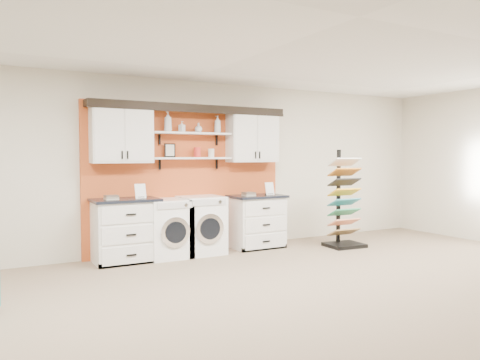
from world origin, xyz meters
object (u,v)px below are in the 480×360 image
base_cabinet_left (125,230)px  sample_rack (344,216)px  washer (168,228)px  base_cabinet_right (257,221)px  dryer (201,225)px

base_cabinet_left → sample_rack: bearing=-10.5°
base_cabinet_left → washer: 0.66m
washer → sample_rack: 3.03m
base_cabinet_right → washer: washer is taller
base_cabinet_right → washer: bearing=-179.9°
base_cabinet_left → base_cabinet_right: (2.26, 0.00, -0.02)m
washer → base_cabinet_left: bearing=179.7°
base_cabinet_left → dryer: (1.22, -0.00, -0.01)m
base_cabinet_right → washer: 1.60m
base_cabinet_left → base_cabinet_right: 2.26m
base_cabinet_right → dryer: bearing=-179.8°
base_cabinet_left → washer: (0.66, -0.00, -0.02)m
base_cabinet_right → sample_rack: bearing=-26.3°
base_cabinet_left → base_cabinet_right: size_ratio=1.05×
base_cabinet_left → base_cabinet_right: base_cabinet_left is taller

